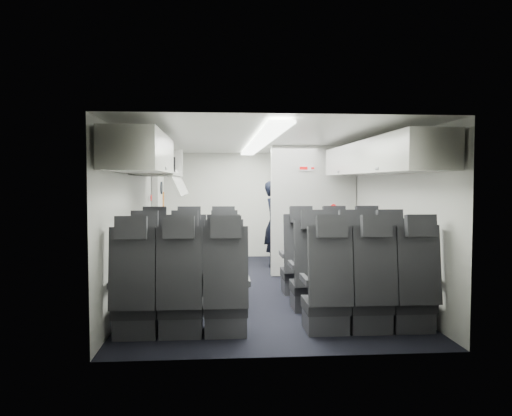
{
  "coord_description": "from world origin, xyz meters",
  "views": [
    {
      "loc": [
        -0.6,
        -7.32,
        1.56
      ],
      "look_at": [
        0.0,
        0.4,
        1.15
      ],
      "focal_mm": 35.0,
      "sensor_mm": 36.0,
      "label": 1
    }
  ],
  "objects": [
    {
      "name": "seat_row_rear",
      "position": [
        -0.0,
        -2.33,
        0.4
      ],
      "size": [
        3.33,
        0.56,
        1.24
      ],
      "color": "black",
      "rests_on": "cabin_shell"
    },
    {
      "name": "overhead_bin_right_front",
      "position": [
        1.4,
        -0.25,
        1.86
      ],
      "size": [
        0.53,
        1.7,
        0.4
      ],
      "color": "silver",
      "rests_on": "cabin_shell"
    },
    {
      "name": "overhead_bin_left_rear",
      "position": [
        -1.4,
        -2.0,
        1.86
      ],
      "size": [
        0.53,
        1.8,
        0.4
      ],
      "color": "silver",
      "rests_on": "cabin_shell"
    },
    {
      "name": "seat_row_front",
      "position": [
        -0.0,
        -0.53,
        0.4
      ],
      "size": [
        3.33,
        0.56,
        1.24
      ],
      "color": "black",
      "rests_on": "cabin_shell"
    },
    {
      "name": "papers",
      "position": [
        0.64,
        1.73,
        1.1
      ],
      "size": [
        0.21,
        0.06,
        0.15
      ],
      "primitive_type": "cube",
      "rotation": [
        0.0,
        0.0,
        -0.21
      ],
      "color": "white",
      "rests_on": "flight_attendant"
    },
    {
      "name": "boarding_door",
      "position": [
        -1.64,
        1.55,
        0.95
      ],
      "size": [
        0.12,
        1.27,
        1.86
      ],
      "color": "silver",
      "rests_on": "cabin_shell"
    },
    {
      "name": "carry_on_bag",
      "position": [
        -1.41,
        -0.21,
        1.78
      ],
      "size": [
        0.46,
        0.37,
        0.25
      ],
      "primitive_type": "cube",
      "rotation": [
        0.0,
        0.0,
        0.2
      ],
      "color": "black",
      "rests_on": "overhead_bin_left_front_open"
    },
    {
      "name": "flight_attendant",
      "position": [
        0.45,
        1.78,
        0.79
      ],
      "size": [
        0.47,
        0.63,
        1.57
      ],
      "primitive_type": "imported",
      "rotation": [
        0.0,
        0.0,
        1.41
      ],
      "color": "black",
      "rests_on": "ground"
    },
    {
      "name": "overhead_bin_right_rear",
      "position": [
        1.4,
        -2.0,
        1.86
      ],
      "size": [
        0.53,
        1.8,
        0.4
      ],
      "color": "silver",
      "rests_on": "cabin_shell"
    },
    {
      "name": "seat_row_mid",
      "position": [
        -0.0,
        -1.43,
        0.4
      ],
      "size": [
        3.33,
        0.56,
        1.24
      ],
      "color": "black",
      "rests_on": "cabin_shell"
    },
    {
      "name": "cabin_shell",
      "position": [
        0.0,
        0.0,
        1.12
      ],
      "size": [
        3.41,
        6.01,
        2.16
      ],
      "color": "black",
      "rests_on": "ground"
    },
    {
      "name": "overhead_bin_left_front_open",
      "position": [
        -1.44,
        -0.25,
        1.74
      ],
      "size": [
        0.64,
        1.7,
        0.72
      ],
      "color": "#9E9E93",
      "rests_on": "cabin_shell"
    },
    {
      "name": "galley_unit",
      "position": [
        0.95,
        2.72,
        0.95
      ],
      "size": [
        0.85,
        0.52,
        1.9
      ],
      "color": "#939399",
      "rests_on": "cabin_shell"
    },
    {
      "name": "bulkhead_partition",
      "position": [
        0.98,
        0.8,
        1.08
      ],
      "size": [
        1.4,
        0.15,
        2.13
      ],
      "color": "silver",
      "rests_on": "cabin_shell"
    }
  ]
}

